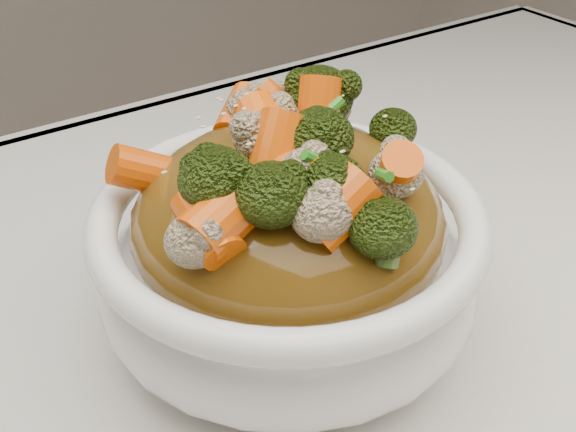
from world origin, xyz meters
TOP-DOWN VIEW (x-y plane):
  - tablecloth at (0.00, 0.00)m, footprint 1.20×0.80m
  - bowl at (-0.03, 0.06)m, footprint 0.25×0.25m
  - sauce_base at (-0.03, 0.06)m, footprint 0.20×0.20m
  - carrots at (-0.03, 0.06)m, footprint 0.20×0.20m
  - broccoli at (-0.03, 0.06)m, footprint 0.20×0.20m
  - cauliflower at (-0.03, 0.06)m, footprint 0.20×0.20m
  - scallions at (-0.03, 0.06)m, footprint 0.15×0.15m
  - sesame_seeds at (-0.03, 0.06)m, footprint 0.18×0.18m

SIDE VIEW (x-z plane):
  - tablecloth at x=0.00m, z-range 0.71..0.75m
  - bowl at x=-0.03m, z-range 0.75..0.84m
  - sauce_base at x=-0.03m, z-range 0.78..0.88m
  - cauliflower at x=-0.03m, z-range 0.87..0.91m
  - broccoli at x=-0.03m, z-range 0.87..0.91m
  - carrots at x=-0.03m, z-range 0.86..0.92m
  - scallions at x=-0.03m, z-range 0.88..0.90m
  - sesame_seeds at x=-0.03m, z-range 0.89..0.90m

